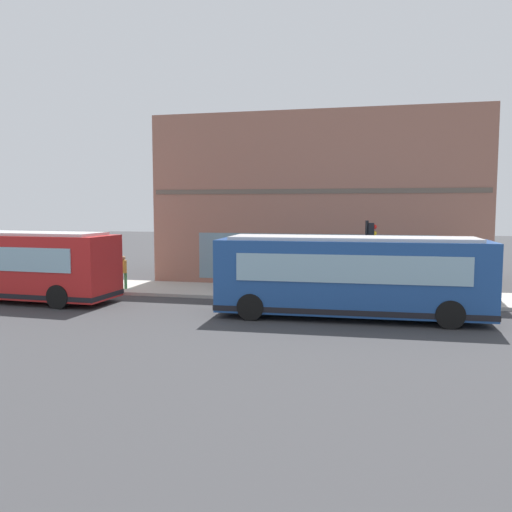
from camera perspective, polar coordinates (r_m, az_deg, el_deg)
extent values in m
plane|color=#38383A|center=(20.97, 3.67, -6.22)|extent=(120.00, 120.00, 0.00)
cube|color=#B2ADA3|center=(25.37, 5.38, -4.03)|extent=(3.87, 40.00, 0.15)
cube|color=#8C5B4C|center=(31.35, 7.05, 5.84)|extent=(8.86, 17.09, 8.97)
cube|color=brown|center=(27.10, 6.08, 6.88)|extent=(0.36, 16.74, 0.24)
cube|color=slate|center=(27.12, 5.98, -0.17)|extent=(0.12, 11.96, 2.40)
cube|color=#1E478C|center=(20.33, 10.08, -2.09)|extent=(2.82, 10.07, 2.70)
cube|color=silver|center=(20.20, 10.15, 1.88)|extent=(2.41, 9.06, 0.12)
cube|color=#8CB2C6|center=(20.98, -3.62, -0.55)|extent=(2.20, 0.15, 1.20)
cube|color=#8CB2C6|center=(21.55, 10.18, -0.60)|extent=(0.32, 8.20, 1.00)
cube|color=#8CB2C6|center=(19.02, 10.01, -1.39)|extent=(0.32, 8.20, 1.00)
cube|color=black|center=(20.52, 10.03, -5.33)|extent=(2.86, 10.12, 0.20)
cylinder|color=black|center=(22.00, 0.67, -4.34)|extent=(0.33, 1.01, 1.00)
cylinder|color=black|center=(19.78, -0.58, -5.44)|extent=(0.33, 1.01, 1.00)
cylinder|color=black|center=(21.83, 19.09, -4.71)|extent=(0.33, 1.01, 1.00)
cylinder|color=black|center=(19.59, 19.99, -5.87)|extent=(0.33, 1.01, 1.00)
cube|color=red|center=(26.24, -24.93, -0.84)|extent=(2.92, 10.10, 2.70)
cube|color=silver|center=(26.14, -25.05, 2.24)|extent=(2.50, 9.08, 0.12)
cube|color=#8CB2C6|center=(27.18, -23.23, 0.27)|extent=(0.41, 8.20, 1.00)
cube|color=black|center=(26.38, -24.83, -3.36)|extent=(2.96, 10.14, 0.20)
cylinder|color=black|center=(25.26, -17.24, -3.31)|extent=(0.34, 1.01, 1.00)
cylinder|color=black|center=(23.39, -20.31, -4.09)|extent=(0.34, 1.01, 1.00)
cylinder|color=black|center=(23.67, 11.68, -0.42)|extent=(0.14, 0.14, 3.43)
cube|color=black|center=(23.58, 12.19, 2.38)|extent=(0.32, 0.24, 0.90)
sphere|color=red|center=(23.57, 12.52, 3.06)|extent=(0.20, 0.20, 0.20)
sphere|color=yellow|center=(23.58, 12.51, 2.38)|extent=(0.20, 0.20, 0.20)
sphere|color=green|center=(23.60, 12.49, 1.70)|extent=(0.20, 0.20, 0.20)
cylinder|color=yellow|center=(24.91, 17.64, -3.62)|extent=(0.24, 0.24, 0.55)
sphere|color=yellow|center=(24.86, 17.66, -2.81)|extent=(0.22, 0.22, 0.22)
cylinder|color=yellow|center=(24.92, 18.03, -3.51)|extent=(0.10, 0.12, 0.10)
cylinder|color=yellow|center=(25.07, 17.61, -3.45)|extent=(0.12, 0.10, 0.10)
cylinder|color=black|center=(24.50, -0.13, -3.27)|extent=(0.14, 0.14, 0.75)
cylinder|color=black|center=(24.41, -0.49, -3.31)|extent=(0.14, 0.14, 0.75)
cylinder|color=#99994C|center=(24.37, -0.31, -1.72)|extent=(0.32, 0.32, 0.59)
sphere|color=brown|center=(24.32, -0.31, -0.79)|extent=(0.20, 0.20, 0.20)
cylinder|color=#3359A5|center=(26.02, -3.26, -2.65)|extent=(0.14, 0.14, 0.86)
cylinder|color=#3359A5|center=(25.87, -3.07, -2.70)|extent=(0.14, 0.14, 0.86)
cylinder|color=gold|center=(25.85, -3.17, -0.99)|extent=(0.32, 0.32, 0.68)
sphere|color=tan|center=(25.80, -3.18, 0.02)|extent=(0.23, 0.23, 0.23)
cylinder|color=#B23338|center=(25.16, 13.62, -3.14)|extent=(0.14, 0.14, 0.80)
cylinder|color=#B23338|center=(25.17, 14.03, -3.15)|extent=(0.14, 0.14, 0.80)
cylinder|color=#B23338|center=(25.07, 13.86, -1.52)|extent=(0.32, 0.32, 0.64)
sphere|color=tan|center=(25.02, 13.88, -0.55)|extent=(0.22, 0.22, 0.22)
cylinder|color=#3F8C4C|center=(26.98, -13.73, -2.59)|extent=(0.14, 0.14, 0.79)
cylinder|color=#3F8C4C|center=(26.98, -14.11, -2.60)|extent=(0.14, 0.14, 0.79)
cylinder|color=gold|center=(26.89, -13.96, -1.10)|extent=(0.32, 0.32, 0.62)
sphere|color=#9E704C|center=(26.85, -13.98, -0.21)|extent=(0.21, 0.21, 0.21)
cube|color=#197233|center=(24.62, 4.37, -3.07)|extent=(0.44, 0.40, 0.90)
cube|color=#8CB2C6|center=(24.56, 4.85, -2.67)|extent=(0.35, 0.03, 0.30)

